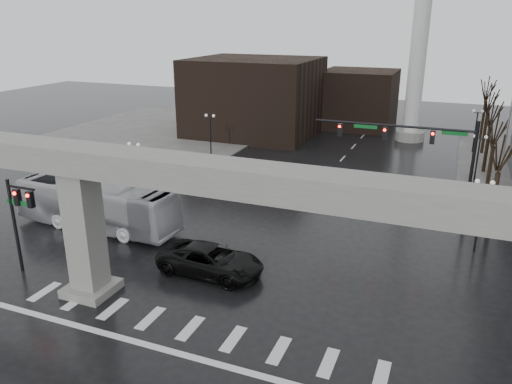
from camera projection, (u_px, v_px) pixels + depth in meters
ground at (200, 318)px, 26.30m from camera, size 160.00×160.00×0.00m
sidewalk_nw at (155, 135)px, 66.97m from camera, size 28.00×36.00×0.15m
elevated_guideway at (218, 199)px, 23.58m from camera, size 48.00×2.60×8.70m
building_far_left at (254, 97)px, 66.35m from camera, size 16.00×14.00×10.00m
building_far_mid at (358, 99)px, 71.19m from camera, size 10.00×10.00×8.00m
smokestack at (420, 32)px, 60.02m from camera, size 3.60×3.60×30.00m
signal_mast_arm at (420, 146)px, 37.64m from camera, size 12.12×0.43×8.00m
signal_left_pole at (19, 211)px, 29.72m from camera, size 2.30×0.30×6.00m
lamp_right_0 at (482, 203)px, 32.63m from camera, size 1.22×0.32×5.11m
lamp_right_1 at (478, 153)px, 44.88m from camera, size 1.22×0.32×5.11m
lamp_right_2 at (476, 124)px, 57.13m from camera, size 1.22×0.32×5.11m
lamp_left_0 at (135, 161)px, 42.18m from camera, size 1.22×0.32×5.11m
lamp_left_1 at (210, 129)px, 54.43m from camera, size 1.22×0.32×5.11m
lamp_left_2 at (258, 109)px, 66.68m from camera, size 1.22×0.32×5.11m
tree_right_0 at (494, 196)px, 36.01m from camera, size 1.09×1.58×7.50m
tree_right_1 at (490, 166)px, 42.99m from camera, size 1.09×1.61×7.67m
tree_right_2 at (488, 145)px, 49.96m from camera, size 1.10×1.63×7.85m
tree_right_3 at (485, 129)px, 56.94m from camera, size 1.11×1.66×8.02m
tree_right_4 at (484, 116)px, 63.92m from camera, size 1.12×1.69×8.19m
pickup_truck at (211, 260)px, 30.56m from camera, size 6.66×3.21×1.83m
city_bus at (96, 205)px, 37.04m from camera, size 13.31×3.57×3.68m
far_car at (251, 172)px, 48.33m from camera, size 2.56×5.04×1.64m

